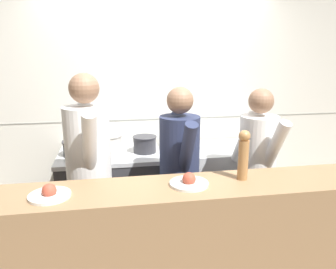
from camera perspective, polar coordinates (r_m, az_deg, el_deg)
wall_back_tiled at (r=3.64m, az=-2.10°, el=5.12°), size 8.00×0.06×2.60m
oven_range at (r=3.47m, az=-9.75°, el=-10.21°), size 1.01×0.71×0.90m
prep_counter at (r=3.62m, az=7.67°, el=-9.16°), size 1.05×0.65×0.90m
pass_counter at (r=2.43m, az=4.27°, el=-20.08°), size 2.78×0.45×1.03m
stock_pot at (r=3.27m, az=-15.64°, el=-2.20°), size 0.27×0.27×0.15m
sauce_pot at (r=3.23m, az=-10.50°, el=-1.61°), size 0.30×0.30×0.20m
braising_pot at (r=3.26m, az=-4.08°, el=-1.60°), size 0.24×0.24×0.16m
mixing_bowl_steel at (r=3.43m, az=3.69°, el=-1.60°), size 0.28×0.28×0.09m
plated_dish_main at (r=2.13m, az=-19.94°, el=-9.67°), size 0.25×0.25×0.09m
plated_dish_appetiser at (r=2.18m, az=3.77°, el=-8.22°), size 0.26×0.26×0.09m
pepper_mill at (r=2.27m, az=13.01°, el=-3.32°), size 0.08×0.08×0.35m
chef_head_cook at (r=2.69m, az=-13.56°, el=-6.13°), size 0.40×0.76×1.73m
chef_sous at (r=2.74m, az=1.99°, el=-6.75°), size 0.35×0.71×1.61m
chef_line at (r=2.97m, az=15.12°, el=-5.86°), size 0.39×0.69×1.59m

